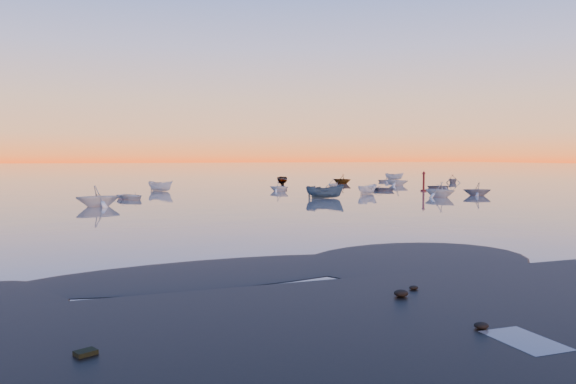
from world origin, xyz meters
name	(u,v)px	position (x,y,z in m)	size (l,w,h in m)	color
ground	(180,179)	(0.00, 100.00, 0.00)	(600.00, 600.00, 0.00)	#665C55
mud_lobes	(515,255)	(0.00, -1.00, 0.01)	(140.00, 6.00, 0.07)	black
moored_fleet	(235,191)	(0.00, 53.00, 0.00)	(124.00, 58.00, 1.20)	silver
boat_near_left	(130,199)	(-14.88, 42.58, 0.00)	(4.47, 1.86, 1.12)	silver
boat_near_center	(367,194)	(14.41, 41.14, 0.00)	(3.67, 1.55, 1.27)	silver
boat_near_right	(440,197)	(20.03, 33.57, 0.00)	(3.96, 1.78, 1.38)	silver
channel_marker	(424,183)	(24.95, 44.34, 1.16)	(0.83, 0.83, 2.95)	#4A0F10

